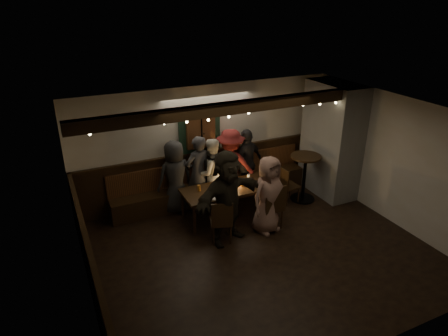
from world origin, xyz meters
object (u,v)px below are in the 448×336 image
dining_table (228,190)px  chair_near_right (273,205)px  person_b (198,173)px  person_d (230,166)px  high_top (305,172)px  person_g (268,195)px  chair_end (286,183)px  person_f (227,197)px  person_a (175,177)px  chair_near_left (222,220)px  person_c (211,173)px  person_e (247,163)px

dining_table → chair_near_right: 1.00m
dining_table → person_b: bearing=121.6°
chair_near_right → person_d: 1.51m
high_top → person_b: (-2.30, 0.67, 0.15)m
person_d → person_g: (0.11, -1.45, -0.06)m
dining_table → chair_near_right: size_ratio=1.95×
chair_end → person_f: 2.03m
person_a → person_f: (0.51, -1.49, 0.11)m
chair_near_left → chair_end: bearing=22.6°
chair_near_right → person_c: person_c is taller
chair_near_left → person_e: (1.35, 1.55, 0.31)m
chair_near_right → person_g: person_g is taller
person_d → person_g: 1.46m
person_d → person_e: size_ratio=1.05×
dining_table → person_c: 0.67m
chair_end → person_c: (-1.55, 0.63, 0.30)m
chair_near_right → person_c: size_ratio=0.63×
person_f → person_a: bearing=92.1°
chair_end → person_e: person_e is taller
chair_end → person_e: bearing=130.2°
chair_end → high_top: bearing=-3.4°
person_b → person_e: bearing=171.3°
dining_table → chair_near_left: chair_near_left is taller
dining_table → chair_end: (1.44, 0.01, -0.14)m
person_b → chair_near_left: bearing=72.5°
person_b → person_d: 0.77m
person_c → high_top: bearing=161.4°
person_e → chair_end: bearing=108.5°
person_d → high_top: bearing=178.1°
chair_end → dining_table: bearing=-179.5°
person_b → person_c: person_b is taller
person_a → person_g: (1.37, -1.53, -0.01)m
chair_near_right → person_e: 1.59m
person_a → dining_table: bearing=133.7°
chair_near_right → person_c: 1.62m
person_c → person_g: bearing=111.7°
chair_end → person_b: (-1.85, 0.64, 0.35)m
person_b → person_d: size_ratio=0.98×
high_top → person_e: (-1.07, 0.76, 0.12)m
high_top → chair_near_right: bearing=-148.9°
person_c → person_d: size_ratio=0.92×
chair_near_left → high_top: (2.42, 0.79, 0.18)m
dining_table → person_e: person_e is taller
person_c → person_e: (0.94, 0.10, 0.03)m
person_g → chair_near_left: bearing=165.9°
dining_table → chair_end: 1.45m
person_g → person_a: bearing=117.2°
dining_table → chair_near_left: bearing=-122.8°
chair_end → person_f: bearing=-157.2°
person_a → person_d: 1.27m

